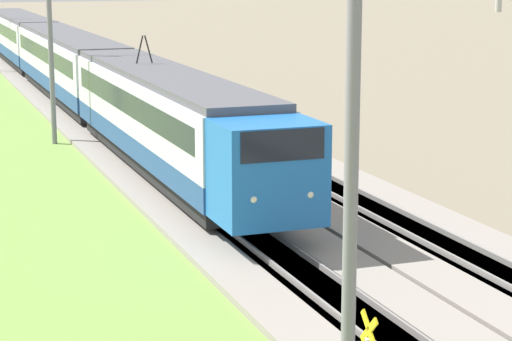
% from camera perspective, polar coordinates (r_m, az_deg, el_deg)
% --- Properties ---
extents(ballast_main, '(240.00, 4.40, 0.30)m').
position_cam_1_polar(ballast_main, '(58.61, -10.82, 4.09)').
color(ballast_main, gray).
rests_on(ballast_main, ground).
extents(ballast_adjacent, '(240.00, 4.40, 0.30)m').
position_cam_1_polar(ballast_adjacent, '(59.49, -6.46, 4.34)').
color(ballast_adjacent, gray).
rests_on(ballast_adjacent, ground).
extents(track_main, '(240.00, 1.57, 0.45)m').
position_cam_1_polar(track_main, '(58.60, -10.82, 4.10)').
color(track_main, '#4C4238').
rests_on(track_main, ground).
extents(track_adjacent, '(240.00, 1.57, 0.45)m').
position_cam_1_polar(track_adjacent, '(59.49, -6.46, 4.35)').
color(track_adjacent, '#4C4238').
rests_on(track_adjacent, ground).
extents(passenger_train, '(65.58, 2.86, 5.05)m').
position_cam_1_polar(passenger_train, '(57.17, -10.71, 6.14)').
color(passenger_train, blue).
rests_on(passenger_train, ground).
extents(catenary_mast_near, '(0.22, 2.56, 8.32)m').
position_cam_1_polar(catenary_mast_near, '(14.97, 5.64, -1.79)').
color(catenary_mast_near, slate).
rests_on(catenary_mast_near, ground).
extents(catenary_mast_mid, '(0.22, 2.56, 7.80)m').
position_cam_1_polar(catenary_mast_mid, '(43.53, -11.56, 6.61)').
color(catenary_mast_mid, slate).
rests_on(catenary_mast_mid, ground).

